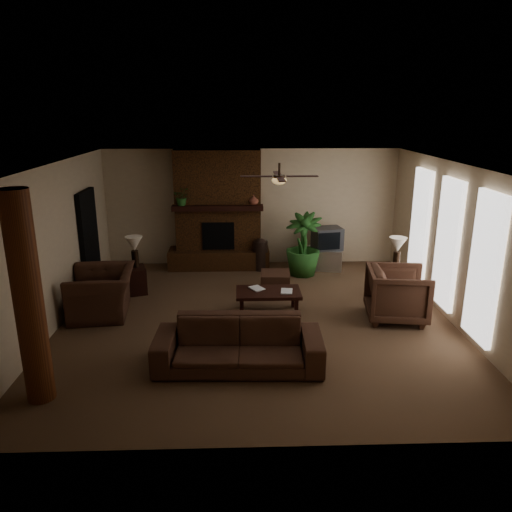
{
  "coord_description": "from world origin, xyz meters",
  "views": [
    {
      "loc": [
        -0.29,
        -8.21,
        3.69
      ],
      "look_at": [
        0.0,
        0.4,
        1.1
      ],
      "focal_mm": 34.42,
      "sensor_mm": 36.0,
      "label": 1
    }
  ],
  "objects_px": {
    "log_column": "(28,300)",
    "side_table_right": "(393,280)",
    "side_table_left": "(133,280)",
    "floor_vase": "(260,252)",
    "ottoman": "(275,282)",
    "coffee_table": "(268,294)",
    "lamp_right": "(398,247)",
    "lamp_left": "(134,246)",
    "armchair_right": "(398,292)",
    "sofa": "(238,337)",
    "tv_stand": "(324,259)",
    "armchair_left": "(102,285)",
    "floor_plant": "(303,258)"
  },
  "relations": [
    {
      "from": "tv_stand",
      "to": "floor_plant",
      "type": "height_order",
      "value": "floor_plant"
    },
    {
      "from": "armchair_right",
      "to": "floor_vase",
      "type": "bearing_deg",
      "value": 46.07
    },
    {
      "from": "log_column",
      "to": "ottoman",
      "type": "xyz_separation_m",
      "value": [
        3.39,
        3.9,
        -1.2
      ]
    },
    {
      "from": "log_column",
      "to": "side_table_right",
      "type": "height_order",
      "value": "log_column"
    },
    {
      "from": "ottoman",
      "to": "lamp_right",
      "type": "bearing_deg",
      "value": -5.19
    },
    {
      "from": "armchair_left",
      "to": "floor_plant",
      "type": "relative_size",
      "value": 0.9
    },
    {
      "from": "log_column",
      "to": "ottoman",
      "type": "distance_m",
      "value": 5.3
    },
    {
      "from": "side_table_left",
      "to": "lamp_right",
      "type": "height_order",
      "value": "lamp_right"
    },
    {
      "from": "armchair_left",
      "to": "armchair_right",
      "type": "bearing_deg",
      "value": 79.0
    },
    {
      "from": "tv_stand",
      "to": "floor_plant",
      "type": "bearing_deg",
      "value": -130.32
    },
    {
      "from": "side_table_left",
      "to": "lamp_right",
      "type": "xyz_separation_m",
      "value": [
        5.43,
        -0.2,
        0.73
      ]
    },
    {
      "from": "lamp_right",
      "to": "ottoman",
      "type": "bearing_deg",
      "value": 174.81
    },
    {
      "from": "armchair_left",
      "to": "coffee_table",
      "type": "distance_m",
      "value": 3.09
    },
    {
      "from": "ottoman",
      "to": "coffee_table",
      "type": "bearing_deg",
      "value": -100.46
    },
    {
      "from": "log_column",
      "to": "lamp_left",
      "type": "xyz_separation_m",
      "value": [
        0.49,
        3.93,
        -0.4
      ]
    },
    {
      "from": "armchair_right",
      "to": "ottoman",
      "type": "xyz_separation_m",
      "value": [
        -2.1,
        1.53,
        -0.33
      ]
    },
    {
      "from": "coffee_table",
      "to": "lamp_right",
      "type": "distance_m",
      "value": 2.9
    },
    {
      "from": "side_table_right",
      "to": "coffee_table",
      "type": "bearing_deg",
      "value": -160.59
    },
    {
      "from": "sofa",
      "to": "tv_stand",
      "type": "distance_m",
      "value": 5.04
    },
    {
      "from": "side_table_right",
      "to": "side_table_left",
      "type": "bearing_deg",
      "value": 177.96
    },
    {
      "from": "armchair_left",
      "to": "side_table_left",
      "type": "distance_m",
      "value": 1.17
    },
    {
      "from": "side_table_right",
      "to": "lamp_right",
      "type": "xyz_separation_m",
      "value": [
        0.03,
        -0.01,
        0.73
      ]
    },
    {
      "from": "ottoman",
      "to": "lamp_left",
      "type": "distance_m",
      "value": 3.01
    },
    {
      "from": "sofa",
      "to": "log_column",
      "type": "bearing_deg",
      "value": -162.08
    },
    {
      "from": "log_column",
      "to": "side_table_right",
      "type": "bearing_deg",
      "value": 32.3
    },
    {
      "from": "side_table_right",
      "to": "armchair_right",
      "type": "bearing_deg",
      "value": -104.47
    },
    {
      "from": "ottoman",
      "to": "side_table_left",
      "type": "xyz_separation_m",
      "value": [
        -2.96,
        -0.02,
        0.08
      ]
    },
    {
      "from": "side_table_left",
      "to": "side_table_right",
      "type": "bearing_deg",
      "value": -2.04
    },
    {
      "from": "tv_stand",
      "to": "side_table_left",
      "type": "relative_size",
      "value": 1.55
    },
    {
      "from": "armchair_right",
      "to": "coffee_table",
      "type": "xyz_separation_m",
      "value": [
        -2.31,
        0.38,
        -0.16
      ]
    },
    {
      "from": "floor_vase",
      "to": "armchair_right",
      "type": "bearing_deg",
      "value": -51.5
    },
    {
      "from": "sofa",
      "to": "armchair_left",
      "type": "distance_m",
      "value": 3.25
    },
    {
      "from": "side_table_left",
      "to": "floor_vase",
      "type": "bearing_deg",
      "value": 28.11
    },
    {
      "from": "armchair_left",
      "to": "lamp_right",
      "type": "distance_m",
      "value": 5.85
    },
    {
      "from": "armchair_right",
      "to": "side_table_right",
      "type": "xyz_separation_m",
      "value": [
        0.34,
        1.31,
        -0.25
      ]
    },
    {
      "from": "floor_vase",
      "to": "ottoman",
      "type": "bearing_deg",
      "value": -80.12
    },
    {
      "from": "lamp_right",
      "to": "armchair_right",
      "type": "bearing_deg",
      "value": -105.76
    },
    {
      "from": "log_column",
      "to": "sofa",
      "type": "distance_m",
      "value": 2.88
    },
    {
      "from": "tv_stand",
      "to": "side_table_left",
      "type": "distance_m",
      "value": 4.48
    },
    {
      "from": "armchair_left",
      "to": "sofa",
      "type": "bearing_deg",
      "value": 44.45
    },
    {
      "from": "log_column",
      "to": "sofa",
      "type": "height_order",
      "value": "log_column"
    },
    {
      "from": "log_column",
      "to": "side_table_left",
      "type": "relative_size",
      "value": 5.09
    },
    {
      "from": "floor_vase",
      "to": "lamp_left",
      "type": "relative_size",
      "value": 1.18
    },
    {
      "from": "coffee_table",
      "to": "floor_plant",
      "type": "bearing_deg",
      "value": 67.12
    },
    {
      "from": "log_column",
      "to": "armchair_right",
      "type": "distance_m",
      "value": 6.04
    },
    {
      "from": "armchair_right",
      "to": "lamp_right",
      "type": "distance_m",
      "value": 1.43
    },
    {
      "from": "floor_plant",
      "to": "lamp_right",
      "type": "relative_size",
      "value": 2.22
    },
    {
      "from": "log_column",
      "to": "floor_vase",
      "type": "distance_m",
      "value": 6.26
    },
    {
      "from": "floor_vase",
      "to": "side_table_left",
      "type": "xyz_separation_m",
      "value": [
        -2.71,
        -1.45,
        -0.16
      ]
    },
    {
      "from": "armchair_right",
      "to": "side_table_left",
      "type": "height_order",
      "value": "armchair_right"
    }
  ]
}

